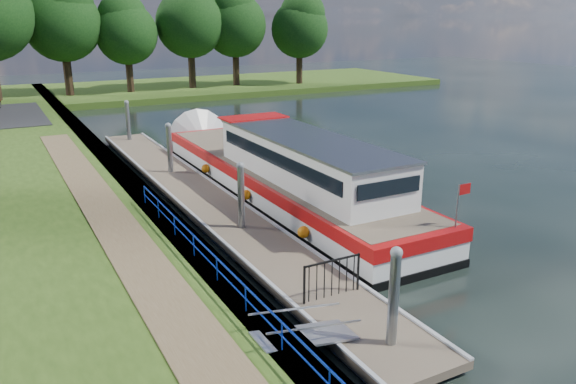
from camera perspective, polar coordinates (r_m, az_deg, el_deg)
ground at (r=14.98m, az=9.09°, el=-15.29°), size 160.00×160.00×0.00m
bank_edge at (r=26.56m, az=-15.47°, el=0.02°), size 1.10×90.00×0.78m
far_bank at (r=65.44m, az=-10.60°, el=10.34°), size 60.00×18.00×0.60m
footpath at (r=19.59m, az=-16.03°, el=-4.99°), size 1.60×40.00×0.05m
blue_fence at (r=15.40m, az=-5.88°, el=-8.58°), size 0.04×18.04×0.72m
pontoon at (r=25.43m, az=-8.79°, el=-0.79°), size 2.50×30.00×0.56m
mooring_piles at (r=25.11m, az=-8.91°, el=1.59°), size 0.30×27.30×3.55m
gangway at (r=14.11m, az=1.75°, el=-14.30°), size 2.58×1.00×0.92m
gate_panel at (r=15.98m, az=4.49°, el=-8.18°), size 1.85×0.05×1.15m
barge at (r=26.34m, az=-1.36°, el=2.11°), size 4.36×21.15×4.78m
horizon_trees at (r=58.88m, az=-23.14°, el=16.01°), size 54.38×10.03×12.87m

